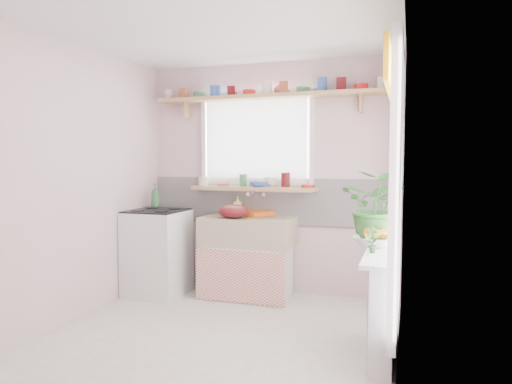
% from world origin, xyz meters
% --- Properties ---
extents(room, '(3.20, 3.20, 3.20)m').
position_xyz_m(room, '(0.66, 0.86, 1.37)').
color(room, white).
rests_on(room, ground).
extents(sink_unit, '(0.95, 0.65, 1.11)m').
position_xyz_m(sink_unit, '(-0.15, 1.29, 0.43)').
color(sink_unit, white).
rests_on(sink_unit, ground).
extents(cooker, '(0.58, 0.58, 0.93)m').
position_xyz_m(cooker, '(-1.10, 1.05, 0.46)').
color(cooker, white).
rests_on(cooker, ground).
extents(radiator_ledge, '(0.22, 0.95, 0.78)m').
position_xyz_m(radiator_ledge, '(1.30, 0.20, 0.40)').
color(radiator_ledge, white).
rests_on(radiator_ledge, ground).
extents(windowsill, '(1.40, 0.22, 0.04)m').
position_xyz_m(windowsill, '(-0.15, 1.48, 1.14)').
color(windowsill, tan).
rests_on(windowsill, room).
extents(pine_shelf, '(2.52, 0.24, 0.04)m').
position_xyz_m(pine_shelf, '(0.00, 1.47, 2.12)').
color(pine_shelf, tan).
rests_on(pine_shelf, room).
extents(shelf_crockery, '(2.47, 0.11, 0.12)m').
position_xyz_m(shelf_crockery, '(-0.02, 1.47, 2.19)').
color(shelf_crockery, silver).
rests_on(shelf_crockery, pine_shelf).
extents(sill_crockery, '(1.35, 0.11, 0.12)m').
position_xyz_m(sill_crockery, '(-0.20, 1.48, 1.21)').
color(sill_crockery, silver).
rests_on(sill_crockery, windowsill).
extents(dish_tray, '(0.54, 0.49, 0.04)m').
position_xyz_m(dish_tray, '(-0.20, 1.50, 0.87)').
color(dish_tray, orange).
rests_on(dish_tray, sink_unit).
extents(colander, '(0.33, 0.33, 0.14)m').
position_xyz_m(colander, '(-0.26, 1.14, 0.92)').
color(colander, '#5C0F15').
rests_on(colander, sink_unit).
extents(jade_plant, '(0.66, 0.63, 0.59)m').
position_xyz_m(jade_plant, '(1.21, 0.60, 1.07)').
color(jade_plant, '#2F692A').
rests_on(jade_plant, radiator_ledge).
extents(fruit_bowl, '(0.39, 0.39, 0.08)m').
position_xyz_m(fruit_bowl, '(1.21, 0.43, 0.81)').
color(fruit_bowl, white).
rests_on(fruit_bowl, radiator_ledge).
extents(herb_pot, '(0.10, 0.08, 0.19)m').
position_xyz_m(herb_pot, '(1.21, 0.15, 0.87)').
color(herb_pot, '#2E6327').
rests_on(herb_pot, radiator_ledge).
extents(soap_bottle_sink, '(0.11, 0.12, 0.20)m').
position_xyz_m(soap_bottle_sink, '(-0.34, 1.50, 0.95)').
color(soap_bottle_sink, '#EDF76E').
rests_on(soap_bottle_sink, sink_unit).
extents(sill_cup, '(0.14, 0.14, 0.10)m').
position_xyz_m(sill_cup, '(0.03, 1.54, 1.21)').
color(sill_cup, white).
rests_on(sill_cup, windowsill).
extents(sill_bowl, '(0.19, 0.19, 0.06)m').
position_xyz_m(sill_bowl, '(-0.08, 1.42, 1.19)').
color(sill_bowl, '#365AAF').
rests_on(sill_bowl, windowsill).
extents(shelf_vase, '(0.16, 0.16, 0.14)m').
position_xyz_m(shelf_vase, '(0.13, 1.53, 2.21)').
color(shelf_vase, '#B94F39').
rests_on(shelf_vase, pine_shelf).
extents(cooker_bottle, '(0.11, 0.11, 0.27)m').
position_xyz_m(cooker_bottle, '(-1.24, 1.26, 1.05)').
color(cooker_bottle, '#387140').
rests_on(cooker_bottle, cooker).
extents(fruit, '(0.20, 0.14, 0.10)m').
position_xyz_m(fruit, '(1.22, 0.44, 0.88)').
color(fruit, orange).
rests_on(fruit, fruit_bowl).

